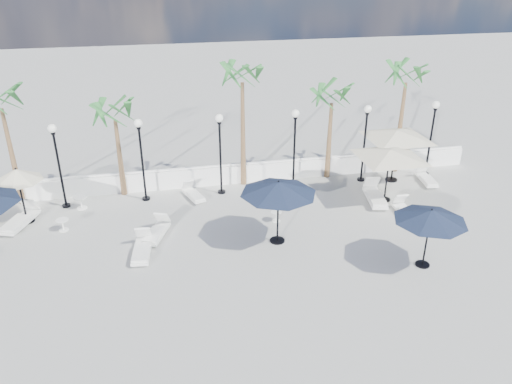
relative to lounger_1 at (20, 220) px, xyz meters
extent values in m
plane|color=#9C9C97|center=(8.62, -5.11, -0.27)|extent=(100.00, 100.00, 0.00)
cube|color=white|center=(8.62, 2.39, 0.18)|extent=(26.00, 0.30, 0.90)
cube|color=white|center=(8.62, 2.39, 0.70)|extent=(26.00, 0.12, 0.08)
cylinder|color=black|center=(1.62, 1.39, -0.22)|extent=(0.36, 0.36, 0.10)
cylinder|color=black|center=(1.62, 1.39, 1.48)|extent=(0.10, 0.10, 3.50)
cylinder|color=black|center=(1.62, 1.39, 3.18)|extent=(0.18, 0.18, 0.10)
sphere|color=white|center=(1.62, 1.39, 3.39)|extent=(0.36, 0.36, 0.36)
cylinder|color=black|center=(5.12, 1.39, -0.22)|extent=(0.36, 0.36, 0.10)
cylinder|color=black|center=(5.12, 1.39, 1.48)|extent=(0.10, 0.10, 3.50)
cylinder|color=black|center=(5.12, 1.39, 3.18)|extent=(0.18, 0.18, 0.10)
sphere|color=white|center=(5.12, 1.39, 3.39)|extent=(0.36, 0.36, 0.36)
cylinder|color=black|center=(8.62, 1.39, -0.22)|extent=(0.36, 0.36, 0.10)
cylinder|color=black|center=(8.62, 1.39, 1.48)|extent=(0.10, 0.10, 3.50)
cylinder|color=black|center=(8.62, 1.39, 3.18)|extent=(0.18, 0.18, 0.10)
sphere|color=white|center=(8.62, 1.39, 3.39)|extent=(0.36, 0.36, 0.36)
cylinder|color=black|center=(12.12, 1.39, -0.22)|extent=(0.36, 0.36, 0.10)
cylinder|color=black|center=(12.12, 1.39, 1.48)|extent=(0.10, 0.10, 3.50)
cylinder|color=black|center=(12.12, 1.39, 3.18)|extent=(0.18, 0.18, 0.10)
sphere|color=white|center=(12.12, 1.39, 3.39)|extent=(0.36, 0.36, 0.36)
cylinder|color=black|center=(15.62, 1.39, -0.22)|extent=(0.36, 0.36, 0.10)
cylinder|color=black|center=(15.62, 1.39, 1.48)|extent=(0.10, 0.10, 3.50)
cylinder|color=black|center=(15.62, 1.39, 3.18)|extent=(0.18, 0.18, 0.10)
sphere|color=white|center=(15.62, 1.39, 3.39)|extent=(0.36, 0.36, 0.36)
cylinder|color=black|center=(19.12, 1.39, -0.22)|extent=(0.36, 0.36, 0.10)
cylinder|color=black|center=(19.12, 1.39, 1.48)|extent=(0.10, 0.10, 3.50)
cylinder|color=black|center=(19.12, 1.39, 3.18)|extent=(0.18, 0.18, 0.10)
sphere|color=white|center=(19.12, 1.39, 3.39)|extent=(0.36, 0.36, 0.36)
cone|color=brown|center=(-0.38, 2.19, 1.93)|extent=(0.28, 0.28, 4.40)
cone|color=brown|center=(4.12, 2.19, 1.53)|extent=(0.28, 0.28, 3.60)
cone|color=brown|center=(9.82, 2.19, 2.23)|extent=(0.28, 0.28, 5.00)
cone|color=brown|center=(14.12, 2.19, 1.63)|extent=(0.28, 0.28, 3.80)
cone|color=brown|center=(17.82, 2.19, 2.03)|extent=(0.28, 0.28, 4.60)
cube|color=silver|center=(-0.01, -0.02, -0.10)|extent=(1.36, 2.20, 0.11)
cube|color=silver|center=(-0.10, -0.29, 0.02)|extent=(1.09, 1.54, 0.11)
cube|color=silver|center=(0.28, 0.77, 0.32)|extent=(0.78, 0.68, 0.65)
cube|color=silver|center=(7.28, 1.09, -0.14)|extent=(1.00, 1.67, 0.09)
cube|color=silver|center=(7.35, 0.89, -0.05)|extent=(0.81, 1.17, 0.09)
cube|color=silver|center=(7.08, 1.70, 0.18)|extent=(0.59, 0.51, 0.49)
cube|color=silver|center=(4.93, -3.31, -0.12)|extent=(0.82, 1.93, 0.10)
cube|color=silver|center=(4.91, -3.56, -0.01)|extent=(0.72, 1.32, 0.10)
cube|color=silver|center=(5.02, -2.55, 0.26)|extent=(0.63, 0.50, 0.58)
cube|color=silver|center=(5.51, -2.10, -0.12)|extent=(1.21, 1.88, 0.10)
cube|color=silver|center=(5.42, -2.33, -0.02)|extent=(0.96, 1.33, 0.10)
cube|color=silver|center=(5.77, -1.43, 0.23)|extent=(0.68, 0.60, 0.56)
cube|color=silver|center=(16.09, -2.51, -0.13)|extent=(0.61, 1.75, 0.09)
cube|color=silver|center=(16.09, -2.75, -0.02)|extent=(0.56, 1.18, 0.09)
cube|color=silver|center=(16.11, -1.81, 0.22)|extent=(0.55, 0.42, 0.54)
cube|color=silver|center=(15.34, -0.93, -0.10)|extent=(1.08, 2.20, 0.11)
cube|color=silver|center=(15.28, -1.21, 0.03)|extent=(0.91, 1.52, 0.11)
cube|color=silver|center=(15.49, -0.09, 0.33)|extent=(0.74, 0.61, 0.66)
cube|color=silver|center=(18.69, 0.48, -0.13)|extent=(0.81, 1.78, 0.09)
cube|color=silver|center=(18.66, 0.25, -0.03)|extent=(0.70, 1.22, 0.09)
cube|color=silver|center=(18.79, 1.17, 0.21)|extent=(0.59, 0.48, 0.54)
cylinder|color=silver|center=(1.79, -0.79, -0.25)|extent=(0.39, 0.39, 0.03)
cylinder|color=silver|center=(1.79, -0.79, -0.03)|extent=(0.06, 0.06, 0.47)
cylinder|color=silver|center=(1.79, -0.79, 0.21)|extent=(0.51, 0.51, 0.03)
cylinder|color=silver|center=(2.32, 1.07, -0.25)|extent=(0.46, 0.46, 0.03)
cylinder|color=silver|center=(2.32, 1.07, 0.01)|extent=(0.07, 0.07, 0.55)
cylinder|color=silver|center=(2.32, 1.07, 0.29)|extent=(0.60, 0.60, 0.03)
cylinder|color=silver|center=(10.49, -1.81, -0.25)|extent=(0.36, 0.36, 0.03)
cylinder|color=silver|center=(10.49, -1.81, -0.05)|extent=(0.05, 0.05, 0.43)
cylinder|color=silver|center=(10.49, -1.81, 0.17)|extent=(0.47, 0.47, 0.03)
cylinder|color=black|center=(10.14, -3.40, -0.24)|extent=(0.59, 0.59, 0.06)
cylinder|color=black|center=(10.14, -3.40, 0.99)|extent=(0.07, 0.07, 2.52)
cone|color=black|center=(10.14, -3.40, 2.06)|extent=(2.94, 2.94, 0.47)
sphere|color=black|center=(10.14, -3.40, 2.32)|extent=(0.08, 0.08, 0.08)
cylinder|color=black|center=(14.91, -6.10, -0.24)|extent=(0.52, 0.52, 0.06)
cylinder|color=black|center=(14.91, -6.10, 0.84)|extent=(0.06, 0.06, 2.21)
cone|color=black|center=(14.91, -6.10, 1.78)|extent=(2.58, 2.58, 0.41)
sphere|color=black|center=(14.91, -6.10, 2.01)|extent=(0.07, 0.07, 0.07)
cylinder|color=black|center=(15.83, -0.89, -0.24)|extent=(0.55, 0.55, 0.06)
cylinder|color=black|center=(15.83, -0.89, 0.95)|extent=(0.07, 0.07, 2.44)
pyramid|color=beige|center=(15.83, -0.89, 2.20)|extent=(5.40, 5.40, 0.37)
cylinder|color=black|center=(17.11, 1.09, -0.23)|extent=(0.60, 0.60, 0.07)
cylinder|color=black|center=(17.11, 1.09, 1.02)|extent=(0.08, 0.08, 2.59)
pyramid|color=beige|center=(17.11, 1.09, 2.35)|extent=(5.62, 5.62, 0.40)
cylinder|color=black|center=(0.17, 0.31, -0.23)|extent=(0.62, 0.62, 0.07)
cylinder|color=black|center=(0.17, 0.31, 0.90)|extent=(0.08, 0.08, 2.34)
cone|color=beige|center=(0.17, 0.31, 1.87)|extent=(2.01, 2.01, 0.50)
sphere|color=black|center=(0.17, 0.31, 2.15)|extent=(0.09, 0.09, 0.09)
camera|label=1|loc=(5.89, -19.72, 10.00)|focal=35.00mm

